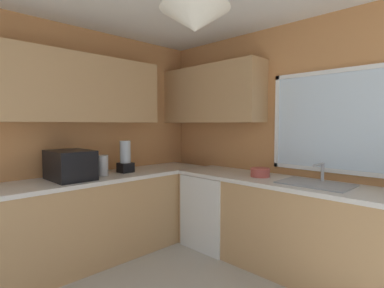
{
  "coord_description": "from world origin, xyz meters",
  "views": [
    {
      "loc": [
        1.32,
        -1.34,
        1.43
      ],
      "look_at": [
        -0.63,
        0.6,
        1.25
      ],
      "focal_mm": 27.95,
      "sensor_mm": 36.0,
      "label": 1
    }
  ],
  "objects_px": {
    "kettle": "(103,165)",
    "dishwasher": "(216,210)",
    "blender_appliance": "(125,158)",
    "sink_assembly": "(315,183)",
    "microwave": "(70,165)",
    "bowl": "(260,172)"
  },
  "relations": [
    {
      "from": "kettle",
      "to": "dishwasher",
      "type": "bearing_deg",
      "value": 59.9
    },
    {
      "from": "dishwasher",
      "to": "blender_appliance",
      "type": "xyz_separation_m",
      "value": [
        -0.66,
        -0.81,
        0.63
      ]
    },
    {
      "from": "kettle",
      "to": "sink_assembly",
      "type": "bearing_deg",
      "value": 32.47
    },
    {
      "from": "microwave",
      "to": "blender_appliance",
      "type": "xyz_separation_m",
      "value": [
        0.0,
        0.63,
        0.02
      ]
    },
    {
      "from": "bowl",
      "to": "sink_assembly",
      "type": "bearing_deg",
      "value": 0.63
    },
    {
      "from": "bowl",
      "to": "blender_appliance",
      "type": "xyz_separation_m",
      "value": [
        -1.24,
        -0.84,
        0.12
      ]
    },
    {
      "from": "blender_appliance",
      "to": "microwave",
      "type": "bearing_deg",
      "value": -90.0
    },
    {
      "from": "dishwasher",
      "to": "sink_assembly",
      "type": "xyz_separation_m",
      "value": [
        1.15,
        0.04,
        0.47
      ]
    },
    {
      "from": "dishwasher",
      "to": "bowl",
      "type": "bearing_deg",
      "value": 2.98
    },
    {
      "from": "kettle",
      "to": "blender_appliance",
      "type": "relative_size",
      "value": 0.61
    },
    {
      "from": "blender_appliance",
      "to": "kettle",
      "type": "bearing_deg",
      "value": -86.09
    },
    {
      "from": "microwave",
      "to": "sink_assembly",
      "type": "bearing_deg",
      "value": 39.19
    },
    {
      "from": "kettle",
      "to": "blender_appliance",
      "type": "height_order",
      "value": "blender_appliance"
    },
    {
      "from": "bowl",
      "to": "blender_appliance",
      "type": "bearing_deg",
      "value": -145.76
    },
    {
      "from": "bowl",
      "to": "blender_appliance",
      "type": "distance_m",
      "value": 1.5
    },
    {
      "from": "dishwasher",
      "to": "blender_appliance",
      "type": "relative_size",
      "value": 2.33
    },
    {
      "from": "sink_assembly",
      "to": "dishwasher",
      "type": "bearing_deg",
      "value": -178.19
    },
    {
      "from": "kettle",
      "to": "bowl",
      "type": "xyz_separation_m",
      "value": [
        1.22,
        1.13,
        -0.06
      ]
    },
    {
      "from": "microwave",
      "to": "bowl",
      "type": "height_order",
      "value": "microwave"
    },
    {
      "from": "dishwasher",
      "to": "bowl",
      "type": "height_order",
      "value": "bowl"
    },
    {
      "from": "kettle",
      "to": "blender_appliance",
      "type": "distance_m",
      "value": 0.3
    },
    {
      "from": "dishwasher",
      "to": "blender_appliance",
      "type": "distance_m",
      "value": 1.22
    }
  ]
}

